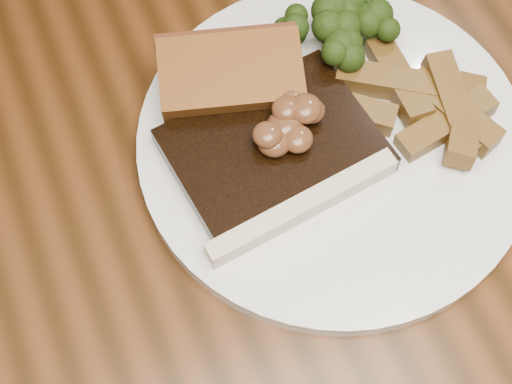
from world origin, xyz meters
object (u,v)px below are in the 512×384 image
dining_table (268,264)px  steak (274,151)px  potato_wedges (409,108)px  plate (333,143)px  garlic_bread (232,89)px

dining_table → steak: steak is taller
dining_table → steak: size_ratio=10.47×
steak → potato_wedges: bearing=-10.0°
dining_table → plate: bearing=30.0°
steak → potato_wedges: 0.11m
dining_table → steak: bearing=62.9°
plate → potato_wedges: bearing=-3.3°
steak → potato_wedges: size_ratio=1.40×
plate → potato_wedges: (0.06, -0.00, 0.02)m
steak → potato_wedges: (0.11, -0.01, 0.00)m
garlic_bread → potato_wedges: size_ratio=1.02×
steak → garlic_bread: garlic_bread is taller
steak → garlic_bread: 0.07m
dining_table → plate: plate is taller
dining_table → plate: 0.13m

